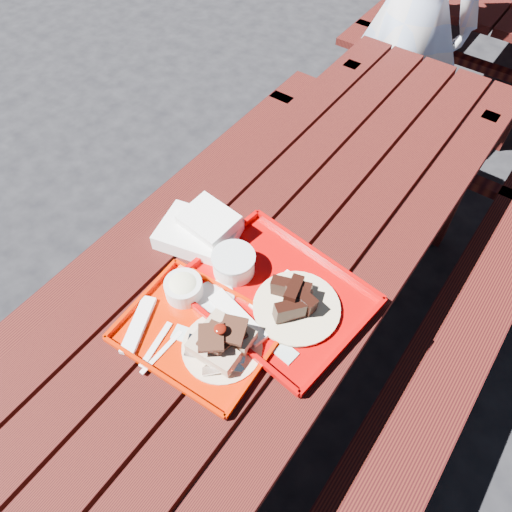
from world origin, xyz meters
name	(u,v)px	position (x,y,z in m)	size (l,w,h in m)	color
ground	(277,351)	(0.00, 0.00, 0.00)	(60.00, 60.00, 0.00)	black
picnic_table_near	(282,274)	(0.00, 0.00, 0.56)	(1.41, 2.40, 0.75)	#40130C
near_tray	(201,324)	(0.00, -0.39, 0.78)	(0.41, 0.34, 0.12)	red
far_tray	(272,291)	(0.09, -0.20, 0.77)	(0.53, 0.43, 0.08)	#B20404
white_cloth	(201,230)	(-0.20, -0.15, 0.79)	(0.26, 0.22, 0.09)	white
person	(415,13)	(-0.24, 1.43, 0.79)	(0.58, 0.38, 1.59)	#BFD7FF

